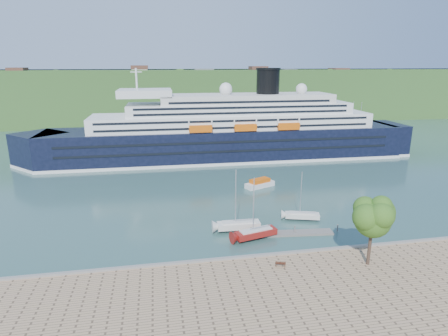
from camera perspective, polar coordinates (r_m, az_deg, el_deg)
ground at (r=53.99m, az=6.17°, el=-13.99°), size 400.00×400.00×0.00m
far_hillside at (r=190.97m, az=-6.30°, el=11.07°), size 400.00×50.00×24.00m
quay_coping at (r=53.27m, az=6.27°, el=-13.02°), size 220.00×0.50×0.30m
cruise_ship at (r=106.63m, az=0.28°, el=8.15°), size 114.53×18.00×25.68m
park_bench at (r=50.91m, az=8.60°, el=-14.17°), size 1.50×0.95×0.89m
promenade_tree at (r=52.37m, az=21.58°, el=-8.52°), size 6.22×6.22×10.30m
floating_pontoon at (r=62.03m, az=9.09°, el=-9.81°), size 16.11×3.50×0.36m
sailboat_white_near at (r=60.67m, az=2.29°, el=-5.24°), size 7.83×2.36×10.04m
sailboat_red at (r=58.17m, az=4.96°, el=-6.42°), size 7.77×3.86×9.67m
sailboat_white_far at (r=66.50m, az=11.99°, el=-4.43°), size 6.76×3.64×8.42m
tender_launch at (r=83.94m, az=5.48°, el=-2.28°), size 7.32×5.02×1.92m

